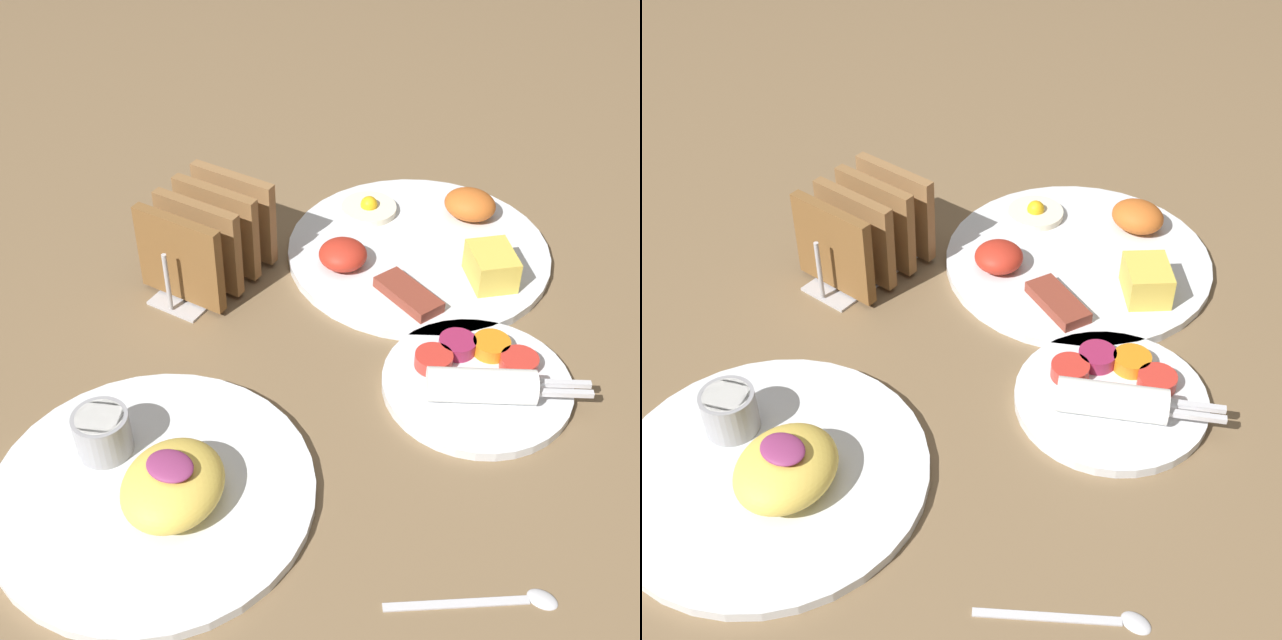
# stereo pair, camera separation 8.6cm
# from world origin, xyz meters

# --- Properties ---
(ground_plane) EXTENTS (3.00, 3.00, 0.00)m
(ground_plane) POSITION_xyz_m (0.00, 0.00, 0.00)
(ground_plane) COLOR brown
(plate_breakfast) EXTENTS (0.29, 0.29, 0.05)m
(plate_breakfast) POSITION_xyz_m (-0.01, 0.22, 0.01)
(plate_breakfast) COLOR white
(plate_breakfast) RESTS_ON ground_plane
(plate_condiments) EXTENTS (0.19, 0.18, 0.04)m
(plate_condiments) POSITION_xyz_m (0.13, 0.06, 0.01)
(plate_condiments) COLOR white
(plate_condiments) RESTS_ON ground_plane
(plate_foreground) EXTENTS (0.27, 0.27, 0.06)m
(plate_foreground) POSITION_xyz_m (-0.05, -0.19, 0.01)
(plate_foreground) COLOR white
(plate_foreground) RESTS_ON ground_plane
(toast_rack) EXTENTS (0.10, 0.15, 0.10)m
(toast_rack) POSITION_xyz_m (-0.19, 0.07, 0.05)
(toast_rack) COLOR #B7B7BC
(toast_rack) RESTS_ON ground_plane
(teaspoon) EXTENTS (0.11, 0.08, 0.01)m
(teaspoon) POSITION_xyz_m (0.23, -0.14, 0.00)
(teaspoon) COLOR silver
(teaspoon) RESTS_ON ground_plane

